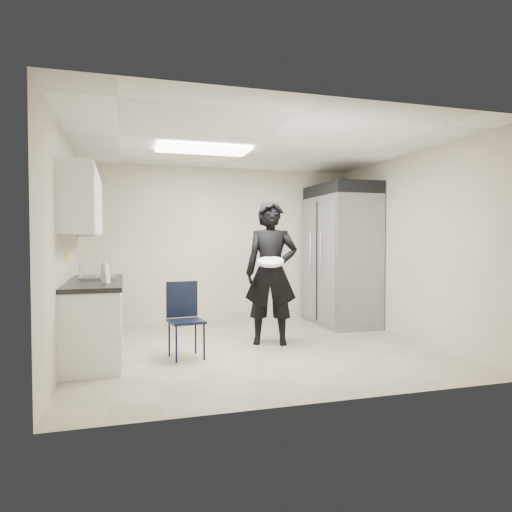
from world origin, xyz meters
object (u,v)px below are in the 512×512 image
object	(u,v)px
lower_counter	(95,320)
commercial_fridge	(341,261)
folding_chair	(186,321)
man_tuxedo	(271,273)

from	to	relation	value
lower_counter	commercial_fridge	xyz separation A→B (m)	(3.78, 1.07, 0.62)
commercial_fridge	folding_chair	size ratio (longest dim) A/B	2.42
folding_chair	man_tuxedo	xyz separation A→B (m)	(1.19, 0.43, 0.52)
lower_counter	folding_chair	distance (m)	1.11
commercial_fridge	lower_counter	bearing A→B (deg)	-164.12
lower_counter	man_tuxedo	distance (m)	2.29
folding_chair	lower_counter	bearing A→B (deg)	150.69
lower_counter	folding_chair	xyz separation A→B (m)	(1.04, -0.39, 0.00)
commercial_fridge	man_tuxedo	distance (m)	1.87
lower_counter	commercial_fridge	distance (m)	3.98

